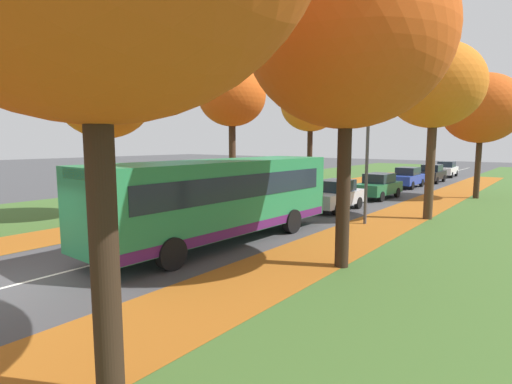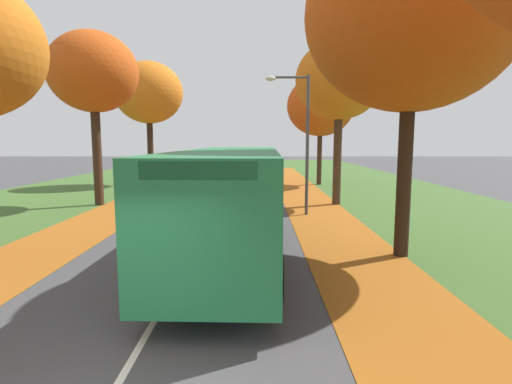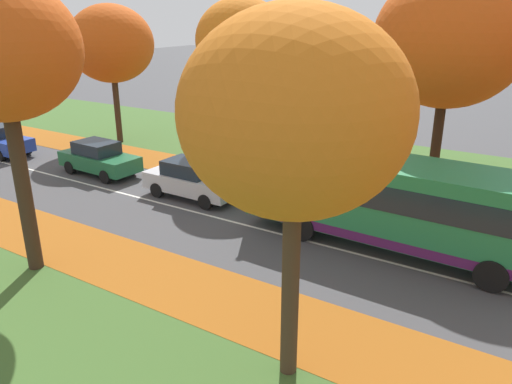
{
  "view_description": "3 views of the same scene",
  "coord_description": "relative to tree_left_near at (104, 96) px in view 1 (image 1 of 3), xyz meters",
  "views": [
    {
      "loc": [
        10.92,
        -3.61,
        3.63
      ],
      "look_at": [
        -0.56,
        11.13,
        1.29
      ],
      "focal_mm": 28.0,
      "sensor_mm": 36.0,
      "label": 1
    },
    {
      "loc": [
        1.88,
        -4.12,
        3.23
      ],
      "look_at": [
        1.8,
        10.85,
        1.31
      ],
      "focal_mm": 28.0,
      "sensor_mm": 36.0,
      "label": 2
    },
    {
      "loc": [
        -14.23,
        2.67,
        7.54
      ],
      "look_at": [
        0.45,
        11.93,
        1.21
      ],
      "focal_mm": 35.0,
      "sensor_mm": 36.0,
      "label": 3
    }
  ],
  "objects": [
    {
      "name": "bus",
      "position": [
        7.29,
        -0.07,
        -4.04
      ],
      "size": [
        2.85,
        10.46,
        2.98
      ],
      "color": "#237A47",
      "rests_on": "ground"
    },
    {
      "name": "car_green_following",
      "position": [
        7.55,
        14.62,
        -4.93
      ],
      "size": [
        1.9,
        4.26,
        1.62
      ],
      "color": "#1E6038",
      "rests_on": "ground"
    },
    {
      "name": "car_blue_third_in_line",
      "position": [
        7.05,
        22.18,
        -4.93
      ],
      "size": [
        1.79,
        4.2,
        1.62
      ],
      "color": "#233D9E",
      "rests_on": "ground"
    },
    {
      "name": "leaf_litter_left",
      "position": [
        1.56,
        7.08,
        -5.73
      ],
      "size": [
        2.8,
        60.0,
        0.0
      ],
      "primitive_type": "cube",
      "color": "#9E5619",
      "rests_on": "grass_verge_left"
    },
    {
      "name": "tree_right_mid",
      "position": [
        12.05,
        9.22,
        0.45
      ],
      "size": [
        4.34,
        4.34,
        8.18
      ],
      "color": "#422D1E",
      "rests_on": "ground"
    },
    {
      "name": "road_centre_line",
      "position": [
        6.16,
        13.08,
        -5.74
      ],
      "size": [
        0.12,
        80.0,
        0.01
      ],
      "primitive_type": "cube",
      "color": "silver",
      "rests_on": "ground"
    },
    {
      "name": "tree_right_near",
      "position": [
        12.08,
        -0.02,
        0.77
      ],
      "size": [
        5.64,
        5.64,
        9.07
      ],
      "color": "black",
      "rests_on": "ground"
    },
    {
      "name": "car_black_fourth_in_line",
      "position": [
        7.49,
        27.65,
        -4.93
      ],
      "size": [
        1.83,
        4.23,
        1.62
      ],
      "color": "black",
      "rests_on": "ground"
    },
    {
      "name": "car_silver_lead",
      "position": [
        7.42,
        8.76,
        -4.93
      ],
      "size": [
        1.8,
        4.21,
        1.62
      ],
      "color": "#B7BABF",
      "rests_on": "ground"
    },
    {
      "name": "car_white_trailing",
      "position": [
        7.13,
        34.81,
        -4.93
      ],
      "size": [
        1.89,
        4.26,
        1.62
      ],
      "color": "silver",
      "rests_on": "ground"
    },
    {
      "name": "leaf_litter_right",
      "position": [
        10.76,
        7.08,
        -5.73
      ],
      "size": [
        2.8,
        60.0,
        0.0
      ],
      "primitive_type": "cube",
      "color": "#9E5619",
      "rests_on": "grass_verge_right"
    },
    {
      "name": "tree_left_mid",
      "position": [
        -0.03,
        8.95,
        0.78
      ],
      "size": [
        4.33,
        4.33,
        8.52
      ],
      "color": "#382619",
      "rests_on": "ground"
    },
    {
      "name": "tree_left_far",
      "position": [
        0.02,
        18.71,
        0.96
      ],
      "size": [
        4.96,
        4.96,
        8.97
      ],
      "color": "black",
      "rests_on": "ground"
    },
    {
      "name": "grass_verge_left",
      "position": [
        -3.04,
        13.08,
        -5.74
      ],
      "size": [
        12.0,
        90.0,
        0.01
      ],
      "primitive_type": "cube",
      "color": "#3D6028",
      "rests_on": "ground"
    },
    {
      "name": "tree_left_near",
      "position": [
        0.0,
        0.0,
        0.0
      ],
      "size": [
        4.38,
        4.38,
        7.74
      ],
      "color": "#422D1E",
      "rests_on": "ground"
    },
    {
      "name": "tree_right_far",
      "position": [
        12.57,
        18.57,
        0.0
      ],
      "size": [
        4.87,
        4.87,
        7.95
      ],
      "color": "#382619",
      "rests_on": "ground"
    },
    {
      "name": "ground_plane",
      "position": [
        6.16,
        -6.92,
        -5.74
      ],
      "size": [
        160.0,
        160.0,
        0.0
      ],
      "primitive_type": "plane",
      "color": "#424244"
    },
    {
      "name": "streetlamp_right",
      "position": [
        9.83,
        6.28,
        -2.01
      ],
      "size": [
        1.89,
        0.28,
        6.0
      ],
      "color": "#47474C",
      "rests_on": "ground"
    }
  ]
}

